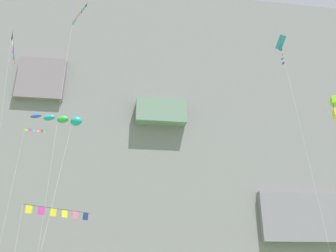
# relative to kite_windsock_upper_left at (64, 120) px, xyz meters

# --- Properties ---
(cliff_face) EXTENTS (180.00, 29.59, 64.50)m
(cliff_face) POSITION_rel_kite_windsock_upper_left_xyz_m (12.82, 45.74, 15.66)
(cliff_face) COLOR gray
(cliff_face) RESTS_ON ground
(kite_windsock_upper_left) EXTENTS (5.16, 5.79, 17.31)m
(kite_windsock_upper_left) POSITION_rel_kite_windsock_upper_left_xyz_m (0.00, 0.00, 0.00)
(kite_windsock_upper_left) COLOR teal
(kite_windsock_upper_left) RESTS_ON ground
(kite_diamond_high_center) EXTENTS (0.74, 5.31, 27.44)m
(kite_diamond_high_center) POSITION_rel_kite_windsock_upper_left_xyz_m (21.94, -1.98, 9.11)
(kite_diamond_high_center) COLOR teal
(kite_diamond_high_center) RESTS_ON ground
(kite_banner_far_right) EXTENTS (2.26, 4.68, 33.40)m
(kite_banner_far_right) POSITION_rel_kite_windsock_upper_left_xyz_m (-0.79, 5.01, 13.50)
(kite_banner_far_right) COLOR black
(kite_banner_far_right) RESTS_ON ground
(kite_banner_far_left) EXTENTS (2.87, 7.09, 28.37)m
(kite_banner_far_left) POSITION_rel_kite_windsock_upper_left_xyz_m (-8.06, 6.31, 10.50)
(kite_banner_far_left) COLOR black
(kite_banner_far_left) RESTS_ON ground
(kite_banner_mid_left) EXTENTS (5.10, 4.88, 8.40)m
(kite_banner_mid_left) POSITION_rel_kite_windsock_upper_left_xyz_m (0.39, 0.62, -8.63)
(kite_banner_mid_left) COLOR black
(kite_banner_mid_left) RESTS_ON ground
(kite_banner_near_cliff) EXTENTS (2.85, 4.27, 20.23)m
(kite_banner_near_cliff) POSITION_rel_kite_windsock_upper_left_xyz_m (-5.81, 11.89, 0.97)
(kite_banner_near_cliff) COLOR black
(kite_banner_near_cliff) RESTS_ON ground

